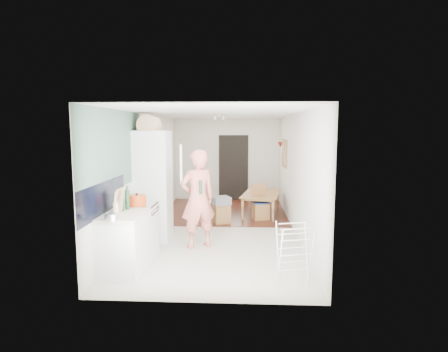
# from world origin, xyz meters

# --- Properties ---
(room_shell) EXTENTS (3.20, 7.00, 2.50)m
(room_shell) POSITION_xyz_m (0.00, 0.00, 1.25)
(room_shell) COLOR beige
(room_shell) RESTS_ON ground
(floor) EXTENTS (3.20, 7.00, 0.01)m
(floor) POSITION_xyz_m (0.00, 0.00, 0.00)
(floor) COLOR #B9B3A1
(floor) RESTS_ON ground
(wood_floor_overlay) EXTENTS (3.20, 3.30, 0.01)m
(wood_floor_overlay) POSITION_xyz_m (0.00, 1.85, 0.01)
(wood_floor_overlay) COLOR #522513
(wood_floor_overlay) RESTS_ON room_shell
(sage_wall_panel) EXTENTS (0.02, 3.00, 1.30)m
(sage_wall_panel) POSITION_xyz_m (-1.59, -2.00, 1.85)
(sage_wall_panel) COLOR slate
(sage_wall_panel) RESTS_ON room_shell
(tile_splashback) EXTENTS (0.02, 1.90, 0.50)m
(tile_splashback) POSITION_xyz_m (-1.59, -2.55, 1.15)
(tile_splashback) COLOR black
(tile_splashback) RESTS_ON room_shell
(doorway_recess) EXTENTS (0.90, 0.04, 2.00)m
(doorway_recess) POSITION_xyz_m (0.20, 3.48, 1.00)
(doorway_recess) COLOR black
(doorway_recess) RESTS_ON room_shell
(base_cabinet) EXTENTS (0.60, 0.90, 0.86)m
(base_cabinet) POSITION_xyz_m (-1.30, -2.55, 0.43)
(base_cabinet) COLOR white
(base_cabinet) RESTS_ON room_shell
(worktop) EXTENTS (0.62, 0.92, 0.06)m
(worktop) POSITION_xyz_m (-1.30, -2.55, 0.89)
(worktop) COLOR #F2EACC
(worktop) RESTS_ON room_shell
(range_cooker) EXTENTS (0.60, 0.60, 0.88)m
(range_cooker) POSITION_xyz_m (-1.30, -1.80, 0.44)
(range_cooker) COLOR white
(range_cooker) RESTS_ON room_shell
(cooker_top) EXTENTS (0.60, 0.60, 0.04)m
(cooker_top) POSITION_xyz_m (-1.30, -1.80, 0.90)
(cooker_top) COLOR silver
(cooker_top) RESTS_ON room_shell
(fridge_housing) EXTENTS (0.66, 0.66, 2.15)m
(fridge_housing) POSITION_xyz_m (-1.27, -0.78, 1.07)
(fridge_housing) COLOR white
(fridge_housing) RESTS_ON room_shell
(fridge_door) EXTENTS (0.14, 0.56, 0.70)m
(fridge_door) POSITION_xyz_m (-0.66, -1.08, 1.55)
(fridge_door) COLOR white
(fridge_door) RESTS_ON room_shell
(fridge_interior) EXTENTS (0.02, 0.52, 0.66)m
(fridge_interior) POSITION_xyz_m (-0.96, -0.78, 1.55)
(fridge_interior) COLOR white
(fridge_interior) RESTS_ON room_shell
(pinboard) EXTENTS (0.03, 0.90, 0.70)m
(pinboard) POSITION_xyz_m (1.58, 1.90, 1.55)
(pinboard) COLOR #D1B875
(pinboard) RESTS_ON room_shell
(pinboard_frame) EXTENTS (0.00, 0.94, 0.74)m
(pinboard_frame) POSITION_xyz_m (1.57, 1.90, 1.55)
(pinboard_frame) COLOR #AE793B
(pinboard_frame) RESTS_ON room_shell
(wall_sconce) EXTENTS (0.18, 0.18, 0.16)m
(wall_sconce) POSITION_xyz_m (1.54, 2.55, 1.75)
(wall_sconce) COLOR maroon
(wall_sconce) RESTS_ON room_shell
(person) EXTENTS (0.93, 0.82, 2.14)m
(person) POSITION_xyz_m (-0.33, -1.25, 1.07)
(person) COLOR #F07D6E
(person) RESTS_ON floor
(dining_table) EXTENTS (0.96, 1.45, 0.47)m
(dining_table) POSITION_xyz_m (1.00, 1.48, 0.24)
(dining_table) COLOR #AE793B
(dining_table) RESTS_ON floor
(dining_chair) EXTENTS (0.44, 0.44, 0.85)m
(dining_chair) POSITION_xyz_m (0.93, 0.96, 0.43)
(dining_chair) COLOR #AE793B
(dining_chair) RESTS_ON floor
(stool) EXTENTS (0.43, 0.43, 0.45)m
(stool) POSITION_xyz_m (0.01, 0.54, 0.23)
(stool) COLOR #AE793B
(stool) RESTS_ON floor
(grey_drape) EXTENTS (0.51, 0.51, 0.17)m
(grey_drape) POSITION_xyz_m (-0.01, 0.53, 0.54)
(grey_drape) COLOR gray
(grey_drape) RESTS_ON stool
(drying_rack) EXTENTS (0.52, 0.49, 0.86)m
(drying_rack) POSITION_xyz_m (1.22, -2.83, 0.43)
(drying_rack) COLOR white
(drying_rack) RESTS_ON floor
(bread_bin) EXTENTS (0.42, 0.40, 0.22)m
(bread_bin) POSITION_xyz_m (-1.30, -0.84, 2.26)
(bread_bin) COLOR tan
(bread_bin) RESTS_ON fridge_housing
(red_casserole) EXTENTS (0.34, 0.34, 0.18)m
(red_casserole) POSITION_xyz_m (-1.26, -1.94, 1.01)
(red_casserole) COLOR red
(red_casserole) RESTS_ON cooker_top
(steel_pan) EXTENTS (0.25, 0.25, 0.10)m
(steel_pan) POSITION_xyz_m (-1.32, -2.98, 0.97)
(steel_pan) COLOR silver
(steel_pan) RESTS_ON worktop
(held_bottle) EXTENTS (0.05, 0.05, 0.25)m
(held_bottle) POSITION_xyz_m (-0.26, -1.39, 1.15)
(held_bottle) COLOR #1A4324
(held_bottle) RESTS_ON person
(bottle_a) EXTENTS (0.09, 0.09, 0.30)m
(bottle_a) POSITION_xyz_m (-1.32, -2.25, 1.07)
(bottle_a) COLOR #1A4324
(bottle_a) RESTS_ON worktop
(bottle_b) EXTENTS (0.06, 0.06, 0.25)m
(bottle_b) POSITION_xyz_m (-1.36, -2.38, 1.04)
(bottle_b) COLOR #1A4324
(bottle_b) RESTS_ON worktop
(bottle_c) EXTENTS (0.09, 0.09, 0.20)m
(bottle_c) POSITION_xyz_m (-1.36, -2.70, 1.02)
(bottle_c) COLOR silver
(bottle_c) RESTS_ON worktop
(pepper_mill_front) EXTENTS (0.07, 0.07, 0.22)m
(pepper_mill_front) POSITION_xyz_m (-1.43, -2.19, 1.03)
(pepper_mill_front) COLOR tan
(pepper_mill_front) RESTS_ON worktop
(pepper_mill_back) EXTENTS (0.08, 0.08, 0.23)m
(pepper_mill_back) POSITION_xyz_m (-1.40, -2.02, 1.03)
(pepper_mill_back) COLOR tan
(pepper_mill_back) RESTS_ON worktop
(chopping_boards) EXTENTS (0.08, 0.29, 0.39)m
(chopping_boards) POSITION_xyz_m (-1.35, -2.59, 1.11)
(chopping_boards) COLOR tan
(chopping_boards) RESTS_ON worktop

